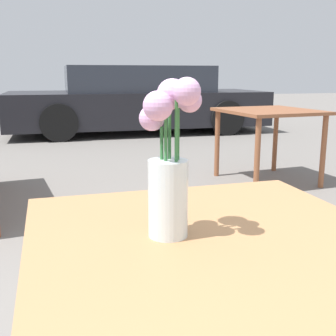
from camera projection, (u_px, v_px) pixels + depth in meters
name	position (u px, v px, depth m)	size (l,w,h in m)	color
table_front	(227.00, 294.00, 0.86)	(0.80, 0.97, 0.70)	#9E7047
flower_vase	(169.00, 168.00, 0.89)	(0.13, 0.13, 0.34)	silver
table_back	(269.00, 120.00, 4.06)	(0.90, 0.95, 0.71)	brown
parked_car	(137.00, 101.00, 7.67)	(4.57, 1.85, 1.18)	black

